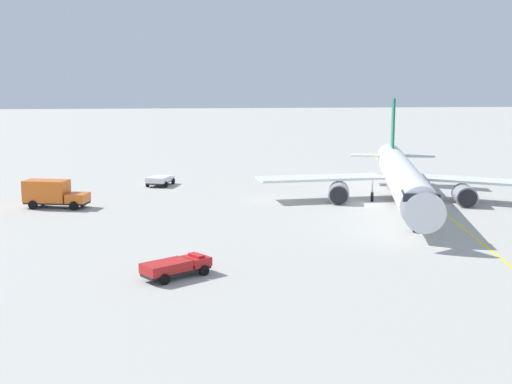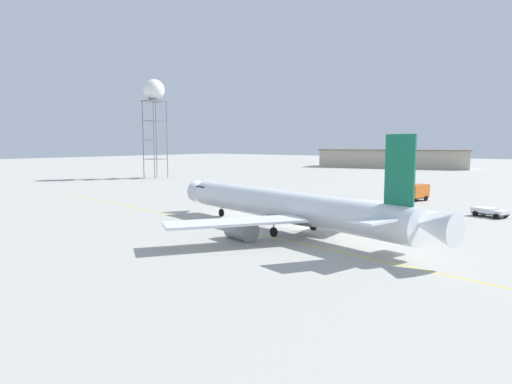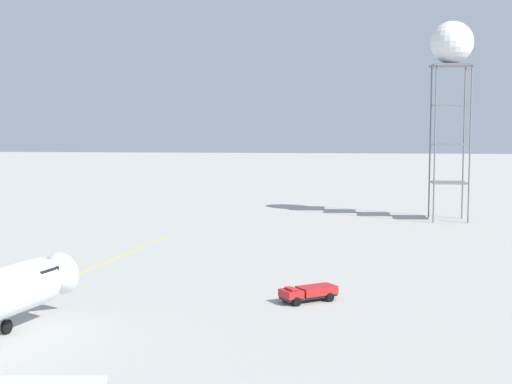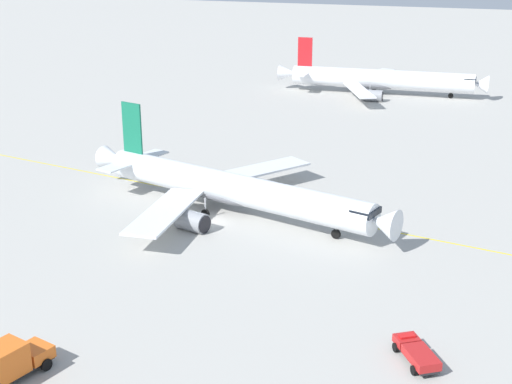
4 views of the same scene
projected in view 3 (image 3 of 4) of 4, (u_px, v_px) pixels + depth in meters
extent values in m
cone|color=silver|center=(50.00, 277.00, 62.67)|extent=(3.78, 4.14, 3.51)
cube|color=black|center=(33.00, 272.00, 60.52)|extent=(3.10, 3.64, 0.70)
cylinder|color=#9EA0A5|center=(6.00, 314.00, 57.49)|extent=(0.20, 0.20, 1.99)
cylinder|color=black|center=(7.00, 327.00, 57.59)|extent=(1.14, 0.56, 1.10)
cube|color=#232326|center=(308.00, 296.00, 67.68)|extent=(4.15, 5.11, 0.20)
cube|color=red|center=(291.00, 294.00, 66.79)|extent=(2.42, 2.32, 0.65)
cube|color=black|center=(285.00, 293.00, 66.46)|extent=(1.37, 0.95, 0.36)
cube|color=red|center=(317.00, 290.00, 68.05)|extent=(3.43, 3.84, 0.70)
cube|color=red|center=(291.00, 289.00, 66.75)|extent=(1.44, 1.24, 0.16)
cylinder|color=black|center=(297.00, 302.00, 66.01)|extent=(0.65, 0.79, 0.76)
cylinder|color=black|center=(285.00, 297.00, 67.67)|extent=(0.65, 0.79, 0.76)
cylinder|color=black|center=(330.00, 297.00, 67.65)|extent=(0.65, 0.79, 0.76)
cylinder|color=black|center=(318.00, 293.00, 69.30)|extent=(0.65, 0.79, 0.76)
cylinder|color=slate|center=(430.00, 143.00, 121.94)|extent=(0.24, 0.24, 23.72)
cylinder|color=slate|center=(435.00, 145.00, 116.79)|extent=(0.24, 0.24, 23.72)
cylinder|color=slate|center=(470.00, 145.00, 116.35)|extent=(0.24, 0.24, 23.72)
cylinder|color=slate|center=(464.00, 144.00, 121.50)|extent=(0.24, 0.24, 23.72)
cube|color=slate|center=(449.00, 182.00, 119.72)|extent=(5.40, 5.40, 0.16)
cube|color=slate|center=(450.00, 144.00, 119.14)|extent=(5.40, 5.40, 0.16)
cube|color=slate|center=(451.00, 105.00, 118.56)|extent=(5.40, 5.40, 0.16)
cube|color=slate|center=(452.00, 65.00, 117.97)|extent=(6.00, 6.00, 0.30)
sphere|color=white|center=(452.00, 43.00, 117.64)|extent=(6.51, 6.51, 6.51)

